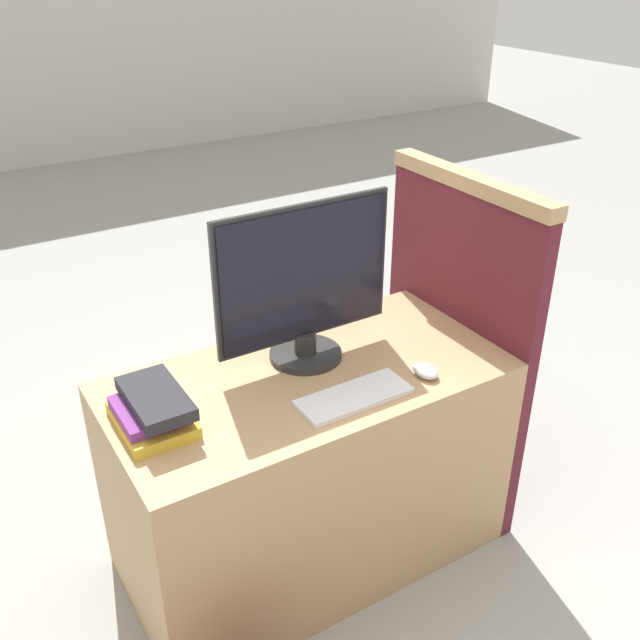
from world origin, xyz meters
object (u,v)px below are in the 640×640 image
(keyboard, at_px, (354,397))
(mouse, at_px, (426,371))
(monitor, at_px, (304,284))
(book_stack, at_px, (153,410))

(keyboard, distance_m, mouse, 0.26)
(keyboard, bearing_deg, mouse, -2.57)
(monitor, bearing_deg, book_stack, -170.04)
(monitor, xyz_separation_m, keyboard, (0.00, -0.28, -0.25))
(mouse, xyz_separation_m, book_stack, (-0.80, 0.20, 0.03))
(monitor, relative_size, book_stack, 2.24)
(mouse, bearing_deg, monitor, 131.60)
(mouse, relative_size, book_stack, 0.35)
(keyboard, xyz_separation_m, book_stack, (-0.54, 0.18, 0.04))
(keyboard, relative_size, mouse, 3.69)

